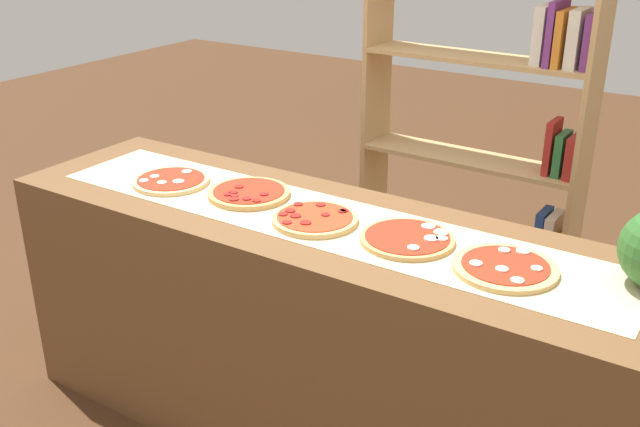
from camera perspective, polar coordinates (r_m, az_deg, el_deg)
counter at (r=2.62m, az=0.00°, el=-9.36°), size 2.31×0.63×0.89m
parchment_paper at (r=2.41m, az=0.00°, el=-0.42°), size 2.03×0.38×0.00m
pizza_mozzarella_0 at (r=2.75m, az=-11.44°, el=2.49°), size 0.28×0.28×0.02m
pizza_pepperoni_1 at (r=2.59m, az=-5.52°, el=1.57°), size 0.29×0.29×0.03m
pizza_pepperoni_2 at (r=2.38m, az=-0.42°, el=-0.42°), size 0.28×0.28×0.02m
pizza_mozzarella_3 at (r=2.26m, az=6.84°, el=-1.91°), size 0.29×0.29×0.02m
pizza_mozzarella_4 at (r=2.14m, az=14.13°, el=-4.05°), size 0.30×0.30×0.02m
bookshelf at (r=3.13m, az=13.36°, el=2.85°), size 0.94×0.24×1.70m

